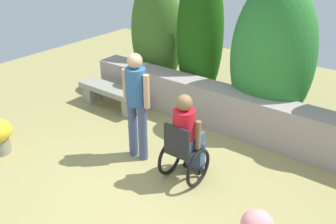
% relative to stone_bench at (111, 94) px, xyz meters
% --- Properties ---
extents(ground_plane, '(13.01, 13.01, 0.00)m').
position_rel_stone_bench_xyz_m(ground_plane, '(2.18, -1.50, -0.30)').
color(ground_plane, '#9B9157').
extents(stone_retaining_wall, '(5.75, 0.49, 0.75)m').
position_rel_stone_bench_xyz_m(stone_retaining_wall, '(2.18, 0.65, 0.08)').
color(stone_retaining_wall, '#9F918B').
rests_on(stone_retaining_wall, ground).
extents(hedge_backdrop, '(5.57, 1.22, 2.80)m').
position_rel_stone_bench_xyz_m(hedge_backdrop, '(2.16, 1.25, 1.00)').
color(hedge_backdrop, '#3F6A24').
rests_on(hedge_backdrop, ground).
extents(stone_bench, '(1.44, 0.39, 0.45)m').
position_rel_stone_bench_xyz_m(stone_bench, '(0.00, 0.00, 0.00)').
color(stone_bench, gray).
rests_on(stone_bench, ground).
extents(person_in_wheelchair, '(0.53, 0.66, 1.33)m').
position_rel_stone_bench_xyz_m(person_in_wheelchair, '(2.48, -1.00, 0.32)').
color(person_in_wheelchair, black).
rests_on(person_in_wheelchair, ground).
extents(person_standing_companion, '(0.49, 0.30, 1.69)m').
position_rel_stone_bench_xyz_m(person_standing_companion, '(1.59, -0.99, 0.68)').
color(person_standing_companion, '#435076').
rests_on(person_standing_companion, ground).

